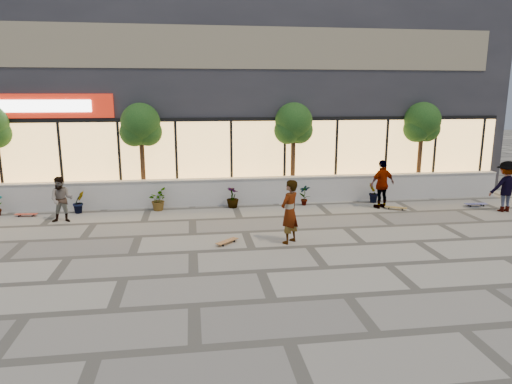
{
  "coord_description": "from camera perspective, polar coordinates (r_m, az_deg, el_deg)",
  "views": [
    {
      "loc": [
        -1.59,
        -10.37,
        4.25
      ],
      "look_at": [
        0.33,
        3.15,
        1.3
      ],
      "focal_mm": 32.0,
      "sensor_mm": 36.0,
      "label": 1
    }
  ],
  "objects": [
    {
      "name": "ground",
      "position": [
        11.32,
        0.6,
        -9.87
      ],
      "size": [
        80.0,
        80.0,
        0.0
      ],
      "primitive_type": "plane",
      "color": "gray",
      "rests_on": "ground"
    },
    {
      "name": "planter_wall",
      "position": [
        17.83,
        -2.78,
        0.12
      ],
      "size": [
        22.0,
        0.42,
        1.04
      ],
      "color": "silver",
      "rests_on": "ground"
    },
    {
      "name": "retail_building",
      "position": [
        22.91,
        -4.19,
        12.15
      ],
      "size": [
        24.0,
        9.17,
        8.5
      ],
      "color": "#26262C",
      "rests_on": "ground"
    },
    {
      "name": "shrub_b",
      "position": [
        17.73,
        -21.27,
        -1.18
      ],
      "size": [
        0.57,
        0.57,
        0.81
      ],
      "primitive_type": "imported",
      "rotation": [
        0.0,
        0.0,
        0.82
      ],
      "color": "#103511",
      "rests_on": "ground"
    },
    {
      "name": "shrub_c",
      "position": [
        17.3,
        -12.21,
        -0.93
      ],
      "size": [
        0.68,
        0.77,
        0.81
      ],
      "primitive_type": "imported",
      "rotation": [
        0.0,
        0.0,
        1.64
      ],
      "color": "#103511",
      "rests_on": "ground"
    },
    {
      "name": "shrub_d",
      "position": [
        17.31,
        -2.94,
        -0.65
      ],
      "size": [
        0.64,
        0.64,
        0.81
      ],
      "primitive_type": "imported",
      "rotation": [
        0.0,
        0.0,
        2.46
      ],
      "color": "#103511",
      "rests_on": "ground"
    },
    {
      "name": "shrub_e",
      "position": [
        17.77,
        6.09,
        -0.37
      ],
      "size": [
        0.46,
        0.35,
        0.81
      ],
      "primitive_type": "imported",
      "rotation": [
        0.0,
        0.0,
        3.28
      ],
      "color": "#103511",
      "rests_on": "ground"
    },
    {
      "name": "shrub_f",
      "position": [
        18.65,
        14.46,
        -0.1
      ],
      "size": [
        0.55,
        0.57,
        0.81
      ],
      "primitive_type": "imported",
      "rotation": [
        0.0,
        0.0,
        4.1
      ],
      "color": "#103511",
      "rests_on": "ground"
    },
    {
      "name": "tree_midwest",
      "position": [
        18.21,
        -14.21,
        7.84
      ],
      "size": [
        1.6,
        1.5,
        3.92
      ],
      "color": "#402D16",
      "rests_on": "ground"
    },
    {
      "name": "tree_mideast",
      "position": [
        18.57,
        4.72,
        8.25
      ],
      "size": [
        1.6,
        1.5,
        3.92
      ],
      "color": "#402D16",
      "rests_on": "ground"
    },
    {
      "name": "tree_east",
      "position": [
        20.49,
        20.05,
        7.93
      ],
      "size": [
        1.6,
        1.5,
        3.92
      ],
      "color": "#402D16",
      "rests_on": "ground"
    },
    {
      "name": "skater_center",
      "position": [
        13.14,
        4.22,
        -2.47
      ],
      "size": [
        0.8,
        0.79,
        1.86
      ],
      "primitive_type": "imported",
      "rotation": [
        0.0,
        0.0,
        3.91
      ],
      "color": "silver",
      "rests_on": "ground"
    },
    {
      "name": "skater_left",
      "position": [
        16.6,
        -23.12,
        -0.88
      ],
      "size": [
        0.76,
        0.59,
        1.55
      ],
      "primitive_type": "imported",
      "rotation": [
        0.0,
        0.0,
        0.01
      ],
      "color": "#957860",
      "rests_on": "ground"
    },
    {
      "name": "skater_right_near",
      "position": [
        17.79,
        15.5,
        0.95
      ],
      "size": [
        1.16,
        0.75,
        1.84
      ],
      "primitive_type": "imported",
      "rotation": [
        0.0,
        0.0,
        3.45
      ],
      "color": "silver",
      "rests_on": "ground"
    },
    {
      "name": "skater_right_far",
      "position": [
        18.99,
        28.73,
        0.61
      ],
      "size": [
        1.24,
        0.75,
        1.86
      ],
      "primitive_type": "imported",
      "rotation": [
        0.0,
        0.0,
        3.19
      ],
      "color": "maroon",
      "rests_on": "ground"
    },
    {
      "name": "skateboard_center",
      "position": [
        13.27,
        -3.64,
        -6.16
      ],
      "size": [
        0.71,
        0.68,
        0.09
      ],
      "rotation": [
        0.0,
        0.0,
        0.75
      ],
      "color": "#945E30",
      "rests_on": "ground"
    },
    {
      "name": "skateboard_left",
      "position": [
        18.07,
        -26.8,
        -2.51
      ],
      "size": [
        0.77,
        0.25,
        0.09
      ],
      "rotation": [
        0.0,
        0.0,
        -0.07
      ],
      "color": "#AE3520",
      "rests_on": "ground"
    },
    {
      "name": "skateboard_right_near",
      "position": [
        17.85,
        17.06,
        -1.86
      ],
      "size": [
        0.81,
        0.58,
        0.1
      ],
      "rotation": [
        0.0,
        0.0,
        -0.52
      ],
      "color": "brown",
      "rests_on": "ground"
    },
    {
      "name": "skateboard_right_far",
      "position": [
        19.53,
        25.8,
        -1.36
      ],
      "size": [
        0.87,
        0.25,
        0.1
      ],
      "rotation": [
        0.0,
        0.0,
        -0.03
      ],
      "color": "#505193",
      "rests_on": "ground"
    }
  ]
}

